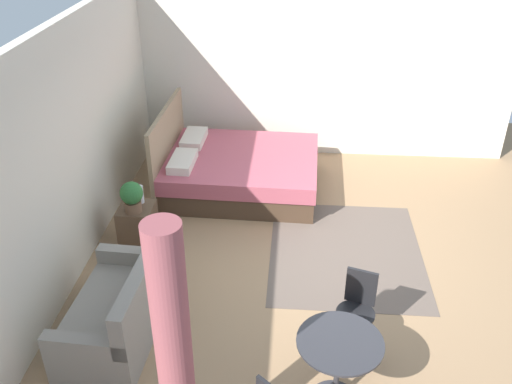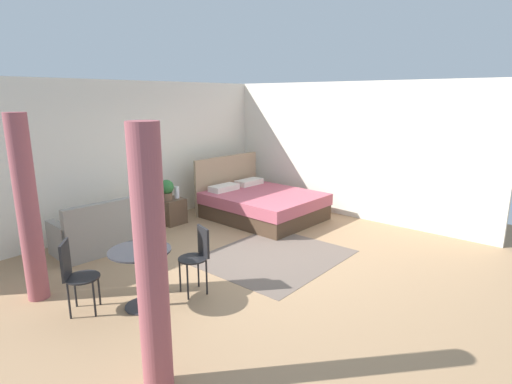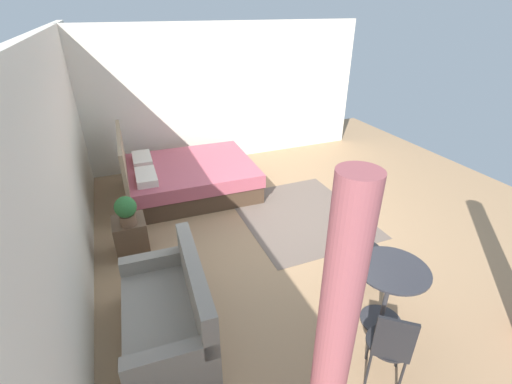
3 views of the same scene
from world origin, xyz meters
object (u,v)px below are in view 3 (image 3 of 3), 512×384
couch (171,314)px  nightstand (131,236)px  balcony_table (389,285)px  cafe_chair_near_window (364,241)px  vase (128,208)px  cafe_chair_near_couch (391,344)px  potted_plant (126,210)px  bed (187,177)px

couch → nightstand: 1.65m
balcony_table → cafe_chair_near_window: bearing=-17.6°
vase → cafe_chair_near_couch: (-3.01, -1.87, -0.10)m
potted_plant → cafe_chair_near_window: bearing=-120.1°
nightstand → cafe_chair_near_window: size_ratio=0.58×
potted_plant → balcony_table: potted_plant is taller
vase → cafe_chair_near_couch: 3.55m
nightstand → balcony_table: 3.33m
couch → cafe_chair_near_couch: size_ratio=1.70×
bed → vase: 1.76m
bed → potted_plant: bearing=145.1°
balcony_table → nightstand: bearing=45.8°
potted_plant → balcony_table: (-2.22, -2.38, -0.21)m
cafe_chair_near_window → balcony_table: bearing=162.4°
cafe_chair_near_window → nightstand: bearing=58.3°
couch → vase: size_ratio=6.48×
cafe_chair_near_window → couch: bearing=90.4°
vase → cafe_chair_near_window: 3.10m
nightstand → balcony_table: size_ratio=0.69×
bed → couch: (-3.10, 0.85, -0.01)m
vase → nightstand: bearing=165.2°
cafe_chair_near_window → potted_plant: bearing=59.9°
nightstand → balcony_table: bearing=-134.2°
bed → nightstand: bed is taller
nightstand → potted_plant: (-0.10, -0.00, 0.48)m
nightstand → couch: bearing=-171.1°
couch → potted_plant: (1.53, 0.25, 0.44)m
vase → cafe_chair_near_window: (-1.73, -2.57, -0.09)m
vase → cafe_chair_near_couch: cafe_chair_near_couch is taller
bed → couch: bed is taller
nightstand → potted_plant: 0.49m
bed → cafe_chair_near_couch: 4.45m
vase → cafe_chair_near_couch: size_ratio=0.26×
nightstand → balcony_table: balcony_table is taller
bed → balcony_table: bed is taller
couch → cafe_chair_near_window: 2.37m
nightstand → potted_plant: potted_plant is taller
bed → vase: size_ratio=9.77×
bed → nightstand: bearing=143.3°
balcony_table → cafe_chair_near_couch: size_ratio=0.83×
bed → cafe_chair_near_couch: (-4.37, -0.80, 0.23)m
bed → vase: bed is taller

